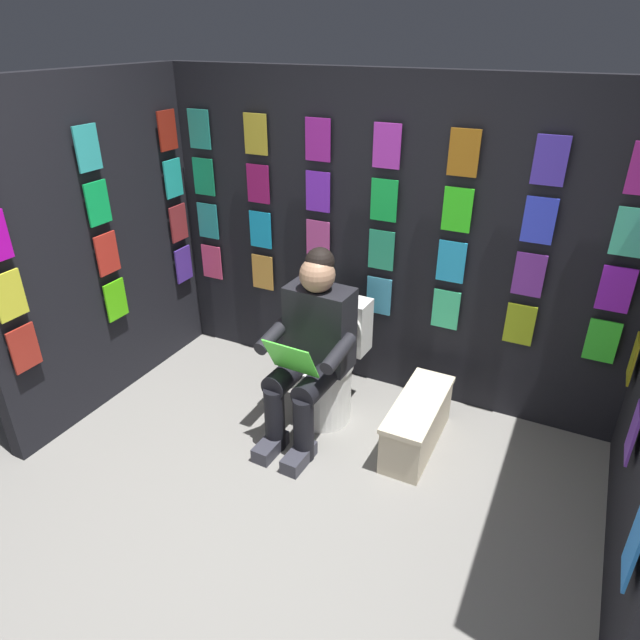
# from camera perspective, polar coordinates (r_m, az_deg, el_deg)

# --- Properties ---
(ground_plane) EXTENTS (30.00, 30.00, 0.00)m
(ground_plane) POSITION_cam_1_polar(r_m,az_deg,el_deg) (2.99, -7.68, -22.95)
(ground_plane) COLOR gray
(display_wall_back) EXTENTS (3.23, 0.14, 2.09)m
(display_wall_back) POSITION_cam_1_polar(r_m,az_deg,el_deg) (3.72, 6.73, 7.87)
(display_wall_back) COLOR black
(display_wall_back) RESTS_ON ground
(display_wall_right) EXTENTS (0.14, 1.74, 2.09)m
(display_wall_right) POSITION_cam_1_polar(r_m,az_deg,el_deg) (3.87, -21.74, 6.84)
(display_wall_right) COLOR black
(display_wall_right) RESTS_ON ground
(toilet) EXTENTS (0.41, 0.56, 0.77)m
(toilet) POSITION_cam_1_polar(r_m,az_deg,el_deg) (3.66, 0.78, -4.95)
(toilet) COLOR white
(toilet) RESTS_ON ground
(person_reading) EXTENTS (0.54, 0.69, 1.19)m
(person_reading) POSITION_cam_1_polar(r_m,az_deg,el_deg) (3.35, -1.00, -2.84)
(person_reading) COLOR black
(person_reading) RESTS_ON ground
(comic_longbox_near) EXTENTS (0.26, 0.72, 0.32)m
(comic_longbox_near) POSITION_cam_1_polar(r_m,az_deg,el_deg) (3.51, 9.83, -10.28)
(comic_longbox_near) COLOR beige
(comic_longbox_near) RESTS_ON ground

